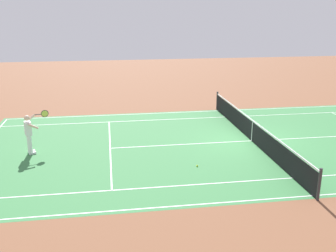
% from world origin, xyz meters
% --- Properties ---
extents(ground_plane, '(60.00, 60.00, 0.00)m').
position_xyz_m(ground_plane, '(0.00, 0.00, 0.00)').
color(ground_plane, brown).
extents(court_slab, '(24.20, 11.40, 0.00)m').
position_xyz_m(court_slab, '(0.00, 0.00, 0.00)').
color(court_slab, '#387A42').
rests_on(court_slab, ground_plane).
extents(court_line_markings, '(23.85, 11.05, 0.01)m').
position_xyz_m(court_line_markings, '(0.00, 0.00, 0.00)').
color(court_line_markings, white).
rests_on(court_line_markings, ground_plane).
extents(tennis_net, '(0.10, 11.70, 1.08)m').
position_xyz_m(tennis_net, '(0.00, 0.00, 0.49)').
color(tennis_net, '#2D2D33').
rests_on(tennis_net, ground_plane).
extents(tennis_player_near, '(0.95, 0.90, 1.70)m').
position_xyz_m(tennis_player_near, '(9.65, 0.10, 0.93)').
color(tennis_player_near, white).
rests_on(tennis_player_near, ground_plane).
extents(tennis_ball, '(0.07, 0.07, 0.07)m').
position_xyz_m(tennis_ball, '(3.14, 2.57, 0.03)').
color(tennis_ball, '#CCE01E').
rests_on(tennis_ball, ground_plane).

